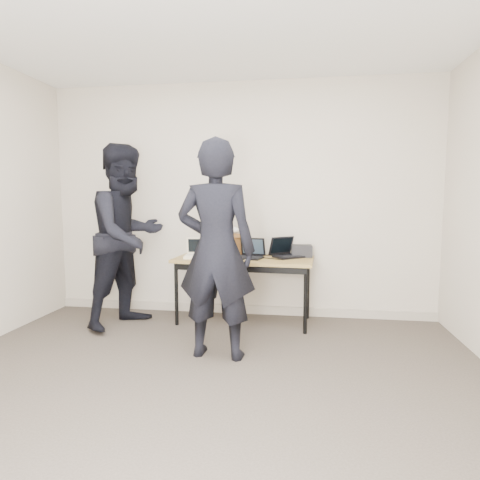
% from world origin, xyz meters
% --- Properties ---
extents(room, '(4.60, 4.60, 2.80)m').
position_xyz_m(room, '(0.00, 0.00, 1.35)').
color(room, '#453C34').
rests_on(room, ground).
extents(desk, '(1.54, 0.74, 0.72)m').
position_xyz_m(desk, '(0.10, 1.91, 0.66)').
color(desk, olive).
rests_on(desk, ground).
extents(laptop_beige, '(0.29, 0.29, 0.21)m').
position_xyz_m(laptop_beige, '(-0.42, 1.88, 0.76)').
color(laptop_beige, beige).
rests_on(laptop_beige, desk).
extents(laptop_center, '(0.34, 0.33, 0.22)m').
position_xyz_m(laptop_center, '(0.17, 1.91, 0.77)').
color(laptop_center, black).
rests_on(laptop_center, desk).
extents(laptop_right, '(0.42, 0.42, 0.22)m').
position_xyz_m(laptop_right, '(0.56, 2.04, 0.77)').
color(laptop_right, black).
rests_on(laptop_right, desk).
extents(leather_satchel, '(0.38, 0.22, 0.25)m').
position_xyz_m(leather_satchel, '(-0.08, 2.13, 0.85)').
color(leather_satchel, brown).
rests_on(leather_satchel, desk).
extents(tissue, '(0.15, 0.12, 0.08)m').
position_xyz_m(tissue, '(-0.05, 2.14, 1.00)').
color(tissue, white).
rests_on(tissue, leather_satchel).
extents(equipment_box, '(0.24, 0.20, 0.13)m').
position_xyz_m(equipment_box, '(0.73, 2.10, 0.78)').
color(equipment_box, black).
rests_on(equipment_box, desk).
extents(power_brick, '(0.07, 0.05, 0.03)m').
position_xyz_m(power_brick, '(-0.12, 1.74, 0.73)').
color(power_brick, black).
rests_on(power_brick, desk).
extents(cables, '(1.00, 0.42, 0.01)m').
position_xyz_m(cables, '(0.10, 1.93, 0.72)').
color(cables, black).
rests_on(cables, desk).
extents(person_typist, '(0.70, 0.48, 1.87)m').
position_xyz_m(person_typist, '(-0.01, 0.92, 0.93)').
color(person_typist, black).
rests_on(person_typist, ground).
extents(person_observer, '(1.07, 1.17, 1.94)m').
position_xyz_m(person_observer, '(-1.13, 1.65, 0.97)').
color(person_observer, black).
rests_on(person_observer, ground).
extents(baseboard, '(4.50, 0.03, 0.10)m').
position_xyz_m(baseboard, '(0.00, 2.23, 0.05)').
color(baseboard, '#A89D8B').
rests_on(baseboard, ground).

